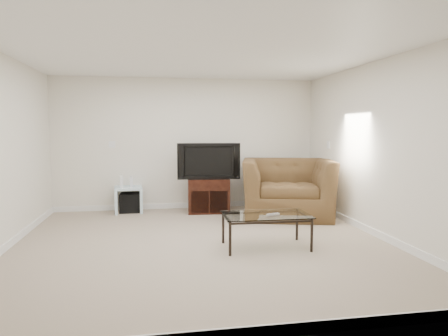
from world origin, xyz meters
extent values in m
plane|color=tan|center=(0.00, 0.00, 0.00)|extent=(5.00, 5.00, 0.00)
plane|color=white|center=(0.00, 0.00, 2.50)|extent=(5.00, 5.00, 0.00)
cube|color=silver|center=(0.00, 2.50, 1.25)|extent=(5.00, 0.02, 2.50)
cube|color=silver|center=(2.50, 0.00, 1.25)|extent=(0.02, 5.00, 2.50)
cube|color=white|center=(-1.40, 2.49, 1.25)|extent=(0.12, 0.02, 0.12)
cube|color=white|center=(2.49, 1.60, 1.25)|extent=(0.02, 0.09, 0.13)
cube|color=white|center=(2.49, 1.30, 0.30)|extent=(0.02, 0.08, 0.12)
cube|color=black|center=(0.35, 2.01, 0.53)|extent=(0.42, 0.31, 0.06)
imported|color=black|center=(0.35, 2.02, 0.96)|extent=(1.07, 0.29, 0.66)
cube|color=black|center=(-1.08, 2.30, 0.17)|extent=(0.38, 0.38, 0.36)
cube|color=white|center=(-1.23, 2.25, 0.58)|extent=(0.07, 0.16, 0.22)
cube|color=silver|center=(-1.05, 2.27, 0.57)|extent=(0.06, 0.14, 0.19)
imported|color=#49321B|center=(1.68, 1.48, 0.68)|extent=(1.75, 1.35, 1.35)
cube|color=#B2B2B7|center=(0.87, -0.36, 0.45)|extent=(0.18, 0.10, 0.02)
camera|label=1|loc=(-0.60, -5.21, 1.54)|focal=32.00mm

